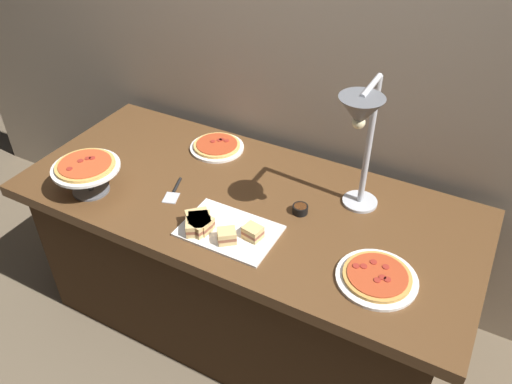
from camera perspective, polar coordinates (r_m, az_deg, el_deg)
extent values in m
plane|color=brown|center=(2.62, -1.08, -13.87)|extent=(8.00, 8.00, 0.00)
cube|color=tan|center=(2.25, 5.01, 15.31)|extent=(4.40, 0.04, 2.40)
cube|color=brown|center=(2.09, -1.31, -1.20)|extent=(1.90, 0.84, 0.05)
cube|color=#3C2715|center=(2.35, -1.18, -8.46)|extent=(1.75, 0.74, 0.71)
cylinder|color=#B7BABF|center=(2.09, 11.54, -1.06)|extent=(0.14, 0.14, 0.01)
cylinder|color=#B7BABF|center=(1.93, 12.54, 5.33)|extent=(0.02, 0.02, 0.54)
cylinder|color=#B7BABF|center=(1.73, 12.79, 11.50)|extent=(0.02, 0.18, 0.02)
cone|color=#595B60|center=(1.67, 11.59, 8.83)|extent=(0.15, 0.15, 0.10)
sphere|color=#F9EAB2|center=(1.69, 11.43, 7.64)|extent=(0.04, 0.04, 0.04)
cylinder|color=white|center=(1.79, 13.36, -9.42)|extent=(0.28, 0.28, 0.01)
cylinder|color=#C68E42|center=(1.78, 13.41, -9.16)|extent=(0.23, 0.23, 0.01)
cylinder|color=#AD3D1E|center=(1.77, 13.45, -8.98)|extent=(0.20, 0.20, 0.00)
cylinder|color=maroon|center=(1.81, 13.03, -7.65)|extent=(0.02, 0.02, 0.00)
cylinder|color=maroon|center=(1.76, 14.49, -9.47)|extent=(0.02, 0.02, 0.00)
cylinder|color=maroon|center=(1.76, 13.98, -9.26)|extent=(0.02, 0.02, 0.00)
cylinder|color=maroon|center=(1.79, 11.97, -8.14)|extent=(0.02, 0.02, 0.00)
cylinder|color=maroon|center=(1.78, 11.14, -8.13)|extent=(0.02, 0.02, 0.00)
cylinder|color=maroon|center=(1.75, 13.42, -9.58)|extent=(0.02, 0.02, 0.00)
cylinder|color=maroon|center=(1.80, 14.33, -8.13)|extent=(0.02, 0.02, 0.00)
cylinder|color=white|center=(2.38, -4.39, 4.98)|extent=(0.25, 0.25, 0.01)
cylinder|color=#DBA856|center=(2.38, -4.40, 5.23)|extent=(0.22, 0.22, 0.01)
cylinder|color=#AD3D1E|center=(2.37, -4.41, 5.39)|extent=(0.19, 0.19, 0.00)
cylinder|color=maroon|center=(2.39, -3.31, 5.75)|extent=(0.02, 0.02, 0.00)
cylinder|color=maroon|center=(2.40, -3.85, 5.89)|extent=(0.02, 0.02, 0.00)
cylinder|color=maroon|center=(2.40, -4.12, 5.82)|extent=(0.02, 0.02, 0.00)
cylinder|color=maroon|center=(2.39, -4.85, 5.67)|extent=(0.02, 0.02, 0.00)
cylinder|color=#595B60|center=(2.19, -18.21, 1.29)|extent=(0.02, 0.02, 0.11)
cylinder|color=#595B60|center=(2.22, -17.96, 0.23)|extent=(0.15, 0.15, 0.01)
cylinder|color=white|center=(2.16, -18.52, 2.60)|extent=(0.27, 0.27, 0.01)
cylinder|color=gold|center=(2.15, -18.58, 2.86)|extent=(0.24, 0.24, 0.01)
cylinder|color=#B74723|center=(2.15, -18.62, 3.04)|extent=(0.21, 0.21, 0.00)
cylinder|color=maroon|center=(2.17, -19.08, 3.32)|extent=(0.02, 0.02, 0.00)
cylinder|color=maroon|center=(2.17, -18.32, 3.60)|extent=(0.02, 0.02, 0.00)
cylinder|color=maroon|center=(2.17, -17.87, 3.64)|extent=(0.02, 0.02, 0.00)
cylinder|color=maroon|center=(2.13, -20.17, 2.45)|extent=(0.02, 0.02, 0.00)
cube|color=white|center=(1.92, -3.02, -4.37)|extent=(0.36, 0.24, 0.01)
cube|color=tan|center=(1.91, -6.89, -4.27)|extent=(0.09, 0.09, 0.02)
cube|color=brown|center=(1.90, -6.93, -3.91)|extent=(0.09, 0.09, 0.01)
cube|color=tan|center=(1.89, -6.96, -3.54)|extent=(0.09, 0.09, 0.02)
cube|color=tan|center=(1.86, -3.28, -5.30)|extent=(0.09, 0.09, 0.02)
cube|color=brown|center=(1.85, -3.30, -4.93)|extent=(0.09, 0.09, 0.01)
cube|color=tan|center=(1.84, -3.31, -4.56)|extent=(0.09, 0.09, 0.02)
cube|color=tan|center=(1.91, -5.87, -4.07)|extent=(0.06, 0.07, 0.02)
cube|color=brown|center=(1.90, -5.90, -3.71)|extent=(0.06, 0.07, 0.01)
cube|color=tan|center=(1.89, -5.93, -3.35)|extent=(0.06, 0.07, 0.02)
cube|color=tan|center=(1.91, -6.22, -4.29)|extent=(0.07, 0.08, 0.02)
cube|color=brown|center=(1.90, -6.25, -3.93)|extent=(0.07, 0.08, 0.01)
cube|color=tan|center=(1.89, -6.28, -3.56)|extent=(0.07, 0.08, 0.02)
cube|color=tan|center=(1.93, -6.28, -3.64)|extent=(0.11, 0.10, 0.02)
cube|color=brown|center=(1.92, -6.31, -3.28)|extent=(0.11, 0.10, 0.01)
cube|color=tan|center=(1.91, -6.34, -2.92)|extent=(0.11, 0.10, 0.02)
cube|color=tan|center=(1.94, -6.53, -3.36)|extent=(0.11, 0.11, 0.02)
cube|color=brown|center=(1.93, -6.56, -3.01)|extent=(0.11, 0.11, 0.01)
cube|color=tan|center=(1.92, -6.60, -2.64)|extent=(0.11, 0.11, 0.02)
cube|color=tan|center=(1.87, -0.36, -4.91)|extent=(0.07, 0.07, 0.02)
cube|color=brown|center=(1.86, -0.37, -4.54)|extent=(0.07, 0.07, 0.01)
cube|color=tan|center=(1.85, -0.37, -4.18)|extent=(0.07, 0.07, 0.02)
cylinder|color=black|center=(2.00, 4.97, -1.94)|extent=(0.06, 0.06, 0.03)
cylinder|color=#562D14|center=(1.99, 5.00, -1.63)|extent=(0.05, 0.05, 0.01)
cube|color=#B7BABF|center=(2.10, -9.50, -0.65)|extent=(0.08, 0.08, 0.00)
cylinder|color=black|center=(2.16, -8.83, 0.76)|extent=(0.04, 0.10, 0.01)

